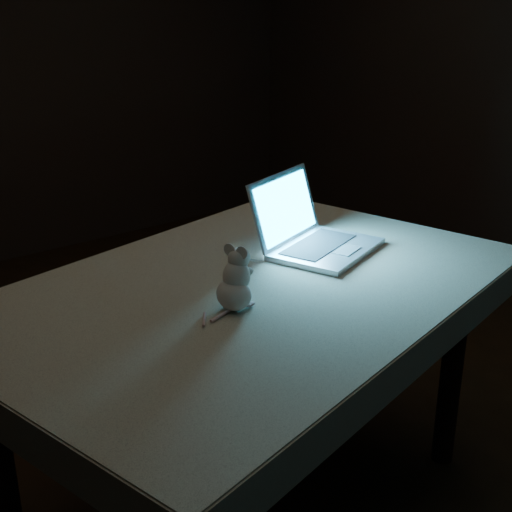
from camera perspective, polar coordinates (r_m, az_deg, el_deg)
floor at (r=2.81m, az=-1.26°, el=-14.62°), size 5.00×5.00×0.00m
table at (r=2.23m, az=-0.34°, el=-12.24°), size 1.71×1.28×0.82m
tablecloth at (r=2.03m, az=0.45°, el=-4.02°), size 1.91×1.57×0.11m
laptop at (r=2.25m, az=6.01°, el=3.34°), size 0.45×0.42×0.25m
plush_mouse at (r=1.83m, az=-1.87°, el=-1.90°), size 0.18×0.18×0.18m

